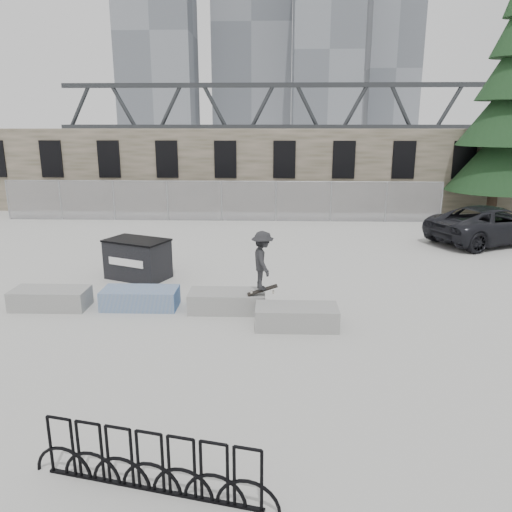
{
  "coord_description": "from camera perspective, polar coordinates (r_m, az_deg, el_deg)",
  "views": [
    {
      "loc": [
        2.62,
        -12.45,
        4.83
      ],
      "look_at": [
        2.16,
        0.72,
        1.3
      ],
      "focal_mm": 35.0,
      "sensor_mm": 36.0,
      "label": 1
    }
  ],
  "objects": [
    {
      "name": "ground",
      "position": [
        13.61,
        -9.3,
        -6.0
      ],
      "size": [
        120.0,
        120.0,
        0.0
      ],
      "primitive_type": "plane",
      "color": "#AEAEA9",
      "rests_on": "ground"
    },
    {
      "name": "stone_wall",
      "position": [
        28.92,
        -3.26,
        9.86
      ],
      "size": [
        36.0,
        2.58,
        4.5
      ],
      "color": "brown",
      "rests_on": "ground"
    },
    {
      "name": "chainlink_fence",
      "position": [
        25.37,
        -3.98,
        6.36
      ],
      "size": [
        22.06,
        0.06,
        2.02
      ],
      "color": "gray",
      "rests_on": "ground"
    },
    {
      "name": "planter_far_left",
      "position": [
        14.51,
        -22.43,
        -4.42
      ],
      "size": [
        2.0,
        0.9,
        0.53
      ],
      "color": "#989895",
      "rests_on": "ground"
    },
    {
      "name": "planter_center_left",
      "position": [
        13.79,
        -13.08,
        -4.63
      ],
      "size": [
        2.0,
        0.9,
        0.53
      ],
      "color": "#355FA1",
      "rests_on": "ground"
    },
    {
      "name": "planter_center_right",
      "position": [
        13.24,
        -3.33,
        -5.08
      ],
      "size": [
        2.0,
        0.9,
        0.53
      ],
      "color": "#989895",
      "rests_on": "ground"
    },
    {
      "name": "planter_offset",
      "position": [
        12.24,
        4.65,
        -6.84
      ],
      "size": [
        2.0,
        0.9,
        0.53
      ],
      "color": "#989895",
      "rests_on": "ground"
    },
    {
      "name": "dumpster",
      "position": [
        16.32,
        -13.37,
        -0.3
      ],
      "size": [
        2.23,
        1.84,
        1.27
      ],
      "rotation": [
        0.0,
        0.0,
        -0.41
      ],
      "color": "black",
      "rests_on": "ground"
    },
    {
      "name": "bike_rack",
      "position": [
        7.33,
        -11.99,
        -22.12
      ],
      "size": [
        3.52,
        0.81,
        0.9
      ],
      "rotation": [
        0.0,
        0.0,
        -0.21
      ],
      "color": "black",
      "rests_on": "ground"
    },
    {
      "name": "spruce_tree",
      "position": [
        28.77,
        26.22,
        13.2
      ],
      "size": [
        4.88,
        4.88,
        11.5
      ],
      "color": "#38281E",
      "rests_on": "ground"
    },
    {
      "name": "skyline_towers",
      "position": [
        107.52,
        0.05,
        23.52
      ],
      "size": [
        58.0,
        28.0,
        48.0
      ],
      "color": "slate",
      "rests_on": "ground"
    },
    {
      "name": "truss_bridge",
      "position": [
        67.85,
        8.51,
        14.24
      ],
      "size": [
        70.0,
        3.0,
        9.8
      ],
      "color": "#2D3033",
      "rests_on": "ground"
    },
    {
      "name": "suv",
      "position": [
        22.76,
        25.38,
        3.27
      ],
      "size": [
        6.1,
        4.62,
        1.54
      ],
      "primitive_type": "imported",
      "rotation": [
        0.0,
        0.0,
        2.0
      ],
      "color": "black",
      "rests_on": "ground"
    },
    {
      "name": "skateboarder",
      "position": [
        12.63,
        0.75,
        -0.55
      ],
      "size": [
        0.8,
        1.08,
        1.67
      ],
      "rotation": [
        0.0,
        0.0,
        1.79
      ],
      "color": "#232325",
      "rests_on": "ground"
    }
  ]
}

